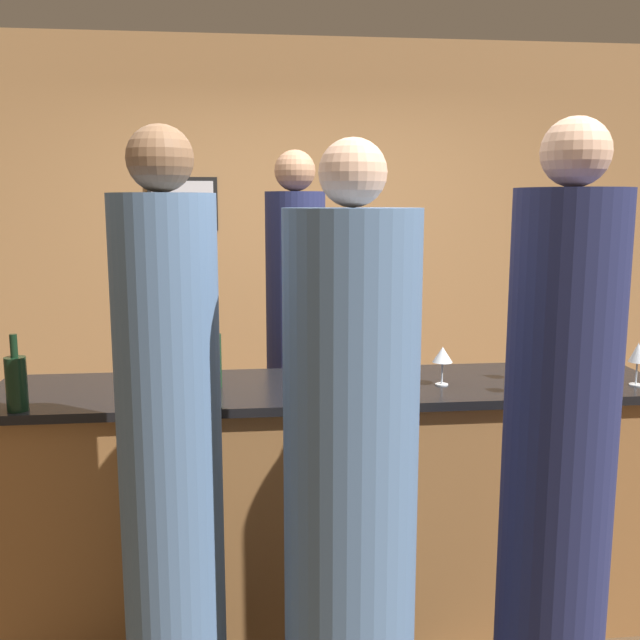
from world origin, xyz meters
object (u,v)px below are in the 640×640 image
bartender (296,368)px  guest_2 (558,467)px  guest_1 (171,475)px  wine_bottle_1 (16,382)px  guest_0 (350,496)px  wine_bottle_0 (213,359)px

bartender → guest_2: size_ratio=1.00×
bartender → guest_1: size_ratio=1.01×
wine_bottle_1 → guest_0: bearing=-26.8°
guest_1 → wine_bottle_1: bearing=143.0°
guest_0 → guest_2: bearing=4.1°
bartender → guest_0: size_ratio=1.03×
guest_1 → wine_bottle_0: size_ratio=6.53×
bartender → guest_0: (0.05, -1.43, -0.06)m
bartender → guest_1: (-0.48, -1.30, -0.02)m
wine_bottle_0 → wine_bottle_1: size_ratio=1.10×
guest_0 → wine_bottle_0: size_ratio=6.39×
bartender → wine_bottle_0: 0.74m
guest_0 → wine_bottle_1: bearing=153.2°
bartender → wine_bottle_0: size_ratio=6.61×
bartender → guest_1: bearing=69.6°
guest_2 → guest_1: bearing=176.1°
guest_2 → wine_bottle_1: (-1.77, 0.51, 0.19)m
wine_bottle_0 → wine_bottle_1: wine_bottle_0 is taller
guest_1 → wine_bottle_0: 0.73m
guest_0 → wine_bottle_0: guest_0 is taller
guest_1 → guest_2: guest_2 is taller
wine_bottle_0 → bartender: bearing=58.3°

